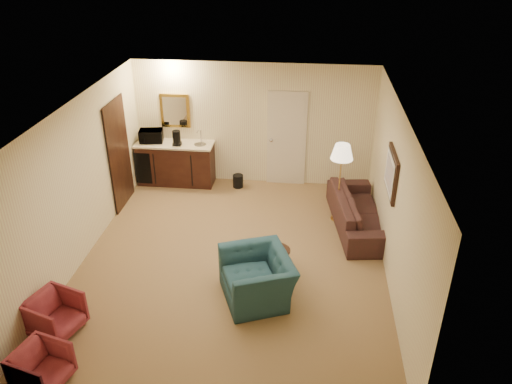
# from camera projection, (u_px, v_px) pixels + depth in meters

# --- Properties ---
(ground) EXTENTS (6.00, 6.00, 0.00)m
(ground) POSITION_uv_depth(u_px,v_px,m) (233.00, 259.00, 8.38)
(ground) COLOR olive
(ground) RESTS_ON ground
(room_walls) EXTENTS (5.02, 6.01, 2.61)m
(room_walls) POSITION_uv_depth(u_px,v_px,m) (232.00, 147.00, 8.27)
(room_walls) COLOR #F2EBB6
(room_walls) RESTS_ON ground
(wetbar_cabinet) EXTENTS (1.64, 0.58, 0.92)m
(wetbar_cabinet) POSITION_uv_depth(u_px,v_px,m) (176.00, 163.00, 10.72)
(wetbar_cabinet) COLOR #341A10
(wetbar_cabinet) RESTS_ON ground
(sofa) EXTENTS (0.94, 2.24, 0.85)m
(sofa) POSITION_uv_depth(u_px,v_px,m) (360.00, 207.00, 9.12)
(sofa) COLOR black
(sofa) RESTS_ON ground
(teal_armchair) EXTENTS (1.07, 1.28, 0.95)m
(teal_armchair) POSITION_uv_depth(u_px,v_px,m) (257.00, 271.00, 7.32)
(teal_armchair) COLOR #1F414D
(teal_armchair) RESTS_ON ground
(rose_chair_near) EXTENTS (0.74, 0.76, 0.63)m
(rose_chair_near) POSITION_uv_depth(u_px,v_px,m) (55.00, 313.00, 6.76)
(rose_chair_near) COLOR #98313B
(rose_chair_near) RESTS_ON ground
(rose_chair_far) EXTENTS (0.66, 0.68, 0.58)m
(rose_chair_far) POSITION_uv_depth(u_px,v_px,m) (41.00, 366.00, 5.97)
(rose_chair_far) COLOR #98313B
(rose_chair_far) RESTS_ON ground
(coffee_table) EXTENTS (0.81, 0.64, 0.41)m
(coffee_table) POSITION_uv_depth(u_px,v_px,m) (268.00, 259.00, 8.04)
(coffee_table) COLOR #311D10
(coffee_table) RESTS_ON ground
(floor_lamp) EXTENTS (0.51, 0.51, 1.54)m
(floor_lamp) POSITION_uv_depth(u_px,v_px,m) (339.00, 183.00, 9.20)
(floor_lamp) COLOR gold
(floor_lamp) RESTS_ON ground
(waste_bin) EXTENTS (0.29, 0.29, 0.28)m
(waste_bin) POSITION_uv_depth(u_px,v_px,m) (238.00, 181.00, 10.68)
(waste_bin) COLOR black
(waste_bin) RESTS_ON ground
(microwave) EXTENTS (0.52, 0.35, 0.33)m
(microwave) POSITION_uv_depth(u_px,v_px,m) (151.00, 135.00, 10.50)
(microwave) COLOR black
(microwave) RESTS_ON wetbar_cabinet
(coffee_maker) EXTENTS (0.18, 0.18, 0.31)m
(coffee_maker) POSITION_uv_depth(u_px,v_px,m) (177.00, 138.00, 10.34)
(coffee_maker) COLOR black
(coffee_maker) RESTS_ON wetbar_cabinet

